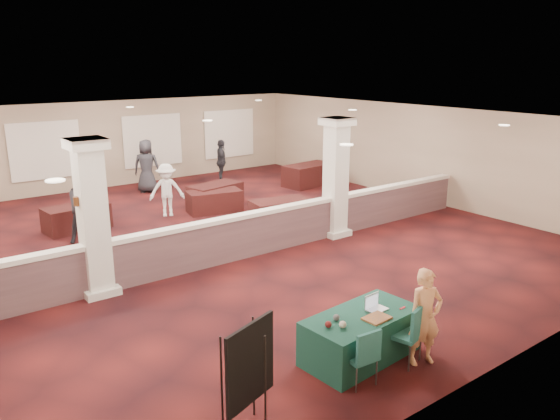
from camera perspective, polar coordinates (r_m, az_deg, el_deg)
ground at (r=14.55m, az=-7.16°, el=-3.31°), size 16.00×16.00×0.00m
wall_back at (r=21.36m, az=-18.13°, el=6.47°), size 16.00×0.04×3.20m
wall_front at (r=8.43m, az=20.88°, el=-6.81°), size 16.00×0.04×3.20m
wall_right at (r=19.27m, az=13.87°, el=5.89°), size 0.04×16.00×3.20m
ceiling at (r=13.87m, az=-7.60°, el=9.32°), size 16.00×16.00×0.02m
partition_wall at (r=13.15m, az=-3.98°, el=-2.66°), size 15.60×0.28×1.10m
column_left at (r=11.42m, az=-18.98°, el=-0.69°), size 0.72×0.72×3.20m
column_right at (r=14.66m, az=5.84°, el=3.51°), size 0.72×0.72×3.20m
sconce_left at (r=11.26m, az=-20.48°, el=0.85°), size 0.12×0.12×0.18m
sconce_right at (r=11.42m, az=-17.80°, el=1.29°), size 0.12×0.12×0.18m
near_table at (r=9.06m, az=8.47°, el=-12.87°), size 2.01×1.12×0.75m
conf_chair_main at (r=8.92m, az=13.40°, el=-12.04°), size 0.62×0.62×1.00m
conf_chair_side at (r=8.27m, az=8.66°, el=-14.50°), size 0.50×0.50×0.91m
easel_board at (r=7.05m, az=-3.14°, el=-15.87°), size 0.88×0.54×1.55m
woman at (r=8.93m, az=14.91°, el=-10.75°), size 0.66×0.54×1.57m
far_table_front_center at (r=17.33m, az=-6.87°, el=0.92°), size 1.80×1.17×0.68m
far_table_front_right at (r=16.00m, az=0.04°, el=-0.15°), size 1.83×1.12×0.70m
far_table_back_left at (r=16.39m, az=-20.47°, el=-0.77°), size 1.81×1.05×0.70m
far_table_back_center at (r=18.08m, az=-6.76°, el=1.60°), size 1.91×1.22×0.72m
far_table_back_right at (r=20.90m, az=3.02°, el=3.70°), size 2.10×1.22×0.81m
attendee_a at (r=15.09m, az=-19.74°, el=0.38°), size 0.93×0.52×1.93m
attendee_b at (r=16.99m, az=-11.75°, el=2.06°), size 1.14×0.84×1.62m
attendee_c at (r=21.29m, az=-6.14°, el=5.06°), size 0.87×1.10×1.69m
attendee_d at (r=20.23m, az=-13.76°, el=4.48°), size 1.06×0.98×1.92m
laptop_base at (r=9.07m, az=10.09°, el=-10.19°), size 0.35×0.26×0.02m
laptop_screen at (r=9.09m, az=9.55°, el=-9.27°), size 0.34×0.04×0.23m
screen_glow at (r=9.09m, az=9.58°, el=-9.37°), size 0.31×0.03×0.19m
knitting at (r=8.78m, az=10.08°, el=-11.07°), size 0.43×0.34×0.03m
yarn_cream at (r=8.42m, az=6.57°, el=-11.80°), size 0.11×0.11×0.11m
yarn_red at (r=8.42m, az=5.06°, el=-11.82°), size 0.10×0.10×0.10m
yarn_grey at (r=8.63m, az=5.92°, el=-11.11°), size 0.11×0.11×0.11m
scissors at (r=9.21m, az=12.67°, el=-9.96°), size 0.12×0.04×0.01m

